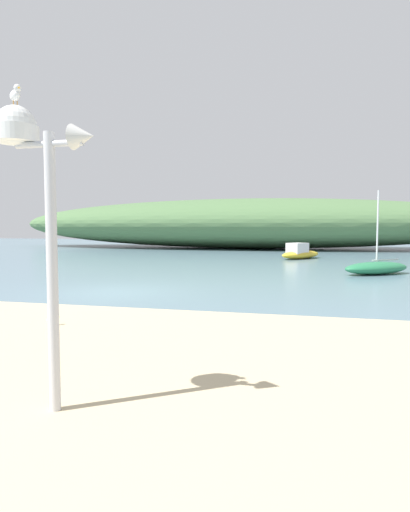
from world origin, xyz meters
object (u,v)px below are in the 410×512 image
object	(u,v)px
seagull_on_radar	(15,94)
seagull_near_waterline	(52,319)
sailboat_by_sandbar	(376,268)
mast_structure	(31,163)
motorboat_centre_water	(300,253)

from	to	relation	value
seagull_on_radar	seagull_near_waterline	xyz separation A→B (m)	(-2.04, 3.65, -3.36)
sailboat_by_sandbar	mast_structure	bearing A→B (deg)	-109.44
mast_structure	motorboat_centre_water	size ratio (longest dim) A/B	0.86
seagull_on_radar	seagull_near_waterline	size ratio (longest dim) A/B	0.97
motorboat_centre_water	seagull_near_waterline	size ratio (longest dim) A/B	14.86
motorboat_centre_water	sailboat_by_sandbar	bearing A→B (deg)	-68.22
seagull_on_radar	sailboat_by_sandbar	bearing A→B (deg)	70.08
mast_structure	sailboat_by_sandbar	xyz separation A→B (m)	(6.12, 17.34, -2.61)
mast_structure	seagull_on_radar	size ratio (longest dim) A/B	13.22
seagull_near_waterline	sailboat_by_sandbar	bearing A→B (deg)	58.70
seagull_on_radar	seagull_near_waterline	world-z (taller)	seagull_on_radar
motorboat_centre_water	sailboat_by_sandbar	world-z (taller)	sailboat_by_sandbar
mast_structure	seagull_near_waterline	size ratio (longest dim) A/B	12.77
seagull_on_radar	motorboat_centre_water	bearing A→B (deg)	84.50
sailboat_by_sandbar	seagull_near_waterline	xyz separation A→B (m)	(-8.32, -13.69, 0.00)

